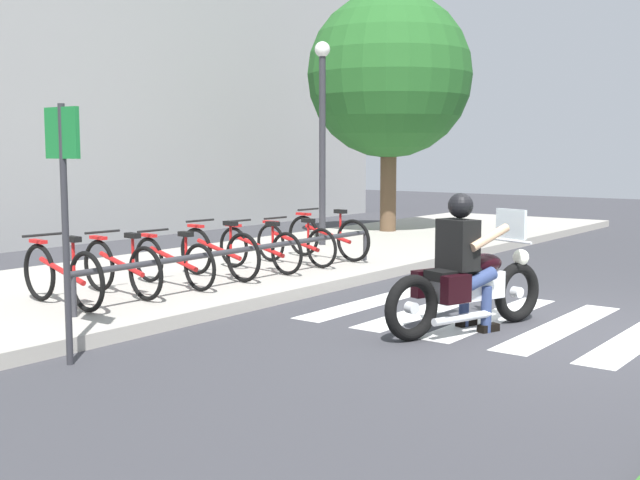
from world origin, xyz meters
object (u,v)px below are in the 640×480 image
object	(u,v)px
bicycle_4	(259,248)
tree_near_rack	(389,76)
street_sign	(64,187)
bicycle_6	(328,237)
bicycle_1	(121,267)
bicycle_3	(219,252)
bicycle_5	(295,243)
bike_rack	(249,251)
rider	(463,252)
bicycle_2	(173,261)
street_lamp	(322,124)
bicycle_0	(62,275)
motorcycle	(468,287)

from	to	relation	value
bicycle_4	tree_near_rack	distance (m)	6.96
street_sign	bicycle_6	bearing A→B (deg)	15.22
bicycle_1	bicycle_3	size ratio (longest dim) A/B	0.98
bicycle_5	bike_rack	world-z (taller)	bicycle_5
rider	bicycle_2	world-z (taller)	rider
bicycle_2	street_lamp	distance (m)	5.33
bicycle_5	tree_near_rack	bearing A→B (deg)	17.51
bicycle_1	bike_rack	size ratio (longest dim) A/B	0.29
bicycle_2	street_sign	distance (m)	3.37
rider	bicycle_0	distance (m)	4.40
tree_near_rack	bicycle_4	bearing A→B (deg)	-164.75
bicycle_3	street_lamp	bearing A→B (deg)	17.44
bicycle_1	bicycle_2	distance (m)	0.82
motorcycle	street_sign	bearing A→B (deg)	146.64
motorcycle	rider	bearing A→B (deg)	159.62
bicycle_6	tree_near_rack	xyz separation A→B (m)	(4.43, 1.66, 2.94)
bicycle_1	motorcycle	bearing A→B (deg)	-69.71
bicycle_0	street_lamp	xyz separation A→B (m)	(6.48, 1.26, 1.84)
bicycle_4	street_sign	world-z (taller)	street_sign
motorcycle	bicycle_3	world-z (taller)	motorcycle
rider	bicycle_2	xyz separation A→B (m)	(-0.52, 3.81, -0.35)
tree_near_rack	street_sign	bearing A→B (deg)	-162.49
bicycle_0	bike_rack	bearing A→B (deg)	-12.61
bicycle_3	bicycle_1	bearing A→B (deg)	179.99
bicycle_3	bike_rack	distance (m)	0.56
motorcycle	bicycle_6	bearing A→B (deg)	54.81
bicycle_3	street_lamp	distance (m)	4.59
bicycle_3	motorcycle	bearing A→B (deg)	-93.44
bicycle_1	bike_rack	bearing A→B (deg)	-18.57
bicycle_0	street_sign	distance (m)	2.24
bicycle_6	street_sign	size ratio (longest dim) A/B	0.76
rider	bicycle_5	distance (m)	4.30
rider	bike_rack	distance (m)	3.28
bicycle_4	bicycle_6	size ratio (longest dim) A/B	0.99
bicycle_4	street_lamp	bearing A→B (deg)	21.55
bicycle_3	bicycle_4	xyz separation A→B (m)	(0.82, 0.00, -0.02)
rider	bicycle_6	world-z (taller)	rider
street_lamp	motorcycle	bearing A→B (deg)	-129.76
bicycle_4	bicycle_1	bearing A→B (deg)	-179.97
bicycle_4	bicycle_5	size ratio (longest dim) A/B	1.03
bicycle_3	bicycle_6	bearing A→B (deg)	0.00
rider	tree_near_rack	size ratio (longest dim) A/B	0.28
motorcycle	bicycle_2	distance (m)	3.88
bicycle_3	bicycle_4	size ratio (longest dim) A/B	0.95
motorcycle	tree_near_rack	distance (m)	9.49
bicycle_2	street_lamp	bearing A→B (deg)	14.58
bicycle_3	tree_near_rack	size ratio (longest dim) A/B	0.31
rider	tree_near_rack	xyz separation A→B (m)	(7.20, 5.47, 2.62)
bicycle_1	bicycle_4	xyz separation A→B (m)	(2.47, 0.00, -0.01)
bicycle_2	bicycle_5	size ratio (longest dim) A/B	0.98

